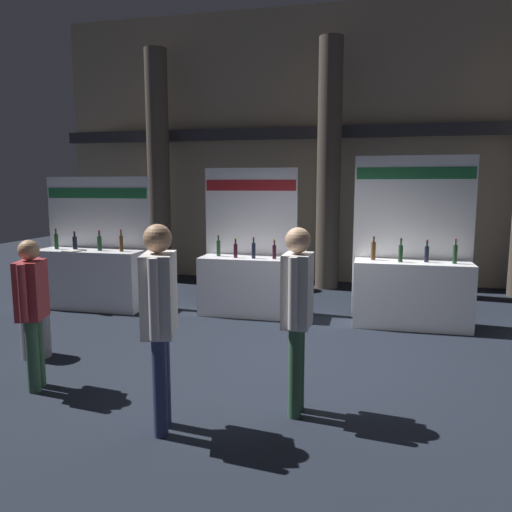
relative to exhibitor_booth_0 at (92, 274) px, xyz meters
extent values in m
plane|color=black|center=(3.85, -1.75, -0.60)|extent=(24.57, 24.57, 0.00)
cube|color=gray|center=(3.85, 3.43, 2.34)|extent=(12.28, 0.25, 5.87)
cube|color=#2D2D33|center=(3.85, 3.13, 2.63)|extent=(12.28, 0.20, 0.24)
cylinder|color=#51473D|center=(0.13, 2.62, 1.90)|extent=(0.48, 0.48, 5.00)
cylinder|color=#51473D|center=(3.85, 2.62, 1.90)|extent=(0.48, 0.48, 5.00)
cube|color=white|center=(0.00, -0.05, -0.09)|extent=(1.87, 0.60, 1.02)
cube|color=white|center=(0.00, 0.29, 0.54)|extent=(1.96, 0.04, 2.27)
cube|color=#1E6638|center=(0.00, 0.27, 1.39)|extent=(1.90, 0.01, 0.18)
cylinder|color=#19381E|center=(-0.64, -0.03, 0.55)|extent=(0.07, 0.07, 0.26)
cylinder|color=#19381E|center=(-0.64, -0.03, 0.72)|extent=(0.03, 0.03, 0.08)
cylinder|color=red|center=(-0.64, -0.03, 0.77)|extent=(0.03, 0.03, 0.02)
cylinder|color=black|center=(-0.21, -0.13, 0.54)|extent=(0.08, 0.08, 0.24)
cylinder|color=black|center=(-0.21, -0.13, 0.69)|extent=(0.03, 0.03, 0.08)
cylinder|color=red|center=(-0.21, -0.13, 0.74)|extent=(0.03, 0.03, 0.02)
cylinder|color=#19381E|center=(0.21, -0.05, 0.54)|extent=(0.07, 0.07, 0.24)
cylinder|color=#19381E|center=(0.21, -0.05, 0.70)|extent=(0.03, 0.03, 0.09)
cylinder|color=red|center=(0.21, -0.05, 0.75)|extent=(0.03, 0.03, 0.02)
cylinder|color=#472D14|center=(0.62, -0.07, 0.55)|extent=(0.06, 0.06, 0.27)
cylinder|color=#472D14|center=(0.62, -0.07, 0.73)|extent=(0.03, 0.03, 0.09)
cylinder|color=red|center=(0.62, -0.07, 0.78)|extent=(0.03, 0.03, 0.02)
cube|color=silver|center=(-0.17, -0.23, 0.43)|extent=(0.31, 0.39, 0.02)
cube|color=white|center=(2.73, 0.14, -0.12)|extent=(1.50, 0.60, 0.96)
cube|color=white|center=(2.73, 0.48, 0.61)|extent=(1.58, 0.04, 2.41)
cube|color=maroon|center=(2.73, 0.46, 1.52)|extent=(1.53, 0.01, 0.18)
cylinder|color=#19381E|center=(2.25, 0.19, 0.48)|extent=(0.06, 0.06, 0.26)
cylinder|color=#19381E|center=(2.25, 0.19, 0.66)|extent=(0.03, 0.03, 0.09)
cylinder|color=gold|center=(2.25, 0.19, 0.71)|extent=(0.03, 0.03, 0.02)
cylinder|color=black|center=(2.58, 0.07, 0.47)|extent=(0.06, 0.06, 0.22)
cylinder|color=black|center=(2.58, 0.07, 0.62)|extent=(0.03, 0.03, 0.08)
cylinder|color=gold|center=(2.58, 0.07, 0.67)|extent=(0.03, 0.03, 0.02)
cylinder|color=black|center=(2.88, 0.05, 0.48)|extent=(0.06, 0.06, 0.25)
cylinder|color=black|center=(2.88, 0.05, 0.64)|extent=(0.03, 0.03, 0.07)
cylinder|color=red|center=(2.88, 0.05, 0.69)|extent=(0.03, 0.03, 0.02)
cylinder|color=black|center=(3.22, 0.08, 0.47)|extent=(0.06, 0.06, 0.22)
cylinder|color=black|center=(3.22, 0.08, 0.62)|extent=(0.03, 0.03, 0.08)
cylinder|color=gold|center=(3.22, 0.08, 0.67)|extent=(0.03, 0.03, 0.02)
cube|color=white|center=(5.33, 0.02, -0.10)|extent=(1.70, 0.60, 0.99)
cube|color=white|center=(5.33, 0.36, 0.69)|extent=(1.79, 0.04, 2.57)
cube|color=#1E6638|center=(5.33, 0.34, 1.71)|extent=(1.74, 0.01, 0.18)
cylinder|color=#472D14|center=(4.76, 0.09, 0.53)|extent=(0.07, 0.07, 0.27)
cylinder|color=#472D14|center=(4.76, 0.09, 0.70)|extent=(0.03, 0.03, 0.07)
cylinder|color=black|center=(4.76, 0.09, 0.74)|extent=(0.03, 0.03, 0.02)
cylinder|color=#19381E|center=(5.15, -0.04, 0.52)|extent=(0.07, 0.07, 0.25)
cylinder|color=#19381E|center=(5.15, -0.04, 0.69)|extent=(0.03, 0.03, 0.09)
cylinder|color=black|center=(5.15, -0.04, 0.74)|extent=(0.03, 0.03, 0.02)
cylinder|color=black|center=(5.52, 0.04, 0.51)|extent=(0.06, 0.06, 0.24)
cylinder|color=black|center=(5.52, 0.04, 0.67)|extent=(0.03, 0.03, 0.08)
cylinder|color=red|center=(5.52, 0.04, 0.72)|extent=(0.03, 0.03, 0.02)
cylinder|color=#19381E|center=(5.91, -0.01, 0.53)|extent=(0.06, 0.06, 0.27)
cylinder|color=#19381E|center=(5.91, -0.01, 0.70)|extent=(0.03, 0.03, 0.07)
cylinder|color=red|center=(5.91, -0.01, 0.75)|extent=(0.03, 0.03, 0.02)
cylinder|color=slate|center=(0.68, -2.42, -0.29)|extent=(0.35, 0.35, 0.63)
torus|color=black|center=(0.68, -2.42, 0.04)|extent=(0.35, 0.35, 0.02)
cylinder|color=#33563D|center=(1.35, -3.34, -0.22)|extent=(0.12, 0.12, 0.76)
cylinder|color=#33563D|center=(1.30, -3.20, -0.22)|extent=(0.12, 0.12, 0.76)
cube|color=maroon|center=(1.33, -3.27, 0.46)|extent=(0.33, 0.41, 0.60)
sphere|color=tan|center=(1.33, -3.27, 0.87)|extent=(0.21, 0.21, 0.21)
cylinder|color=maroon|center=(1.39, -3.49, 0.48)|extent=(0.08, 0.08, 0.57)
cylinder|color=maroon|center=(1.26, -3.06, 0.48)|extent=(0.08, 0.08, 0.57)
cylinder|color=navy|center=(2.95, -3.71, -0.16)|extent=(0.12, 0.12, 0.87)
cylinder|color=navy|center=(3.00, -3.89, -0.16)|extent=(0.12, 0.12, 0.87)
cube|color=silver|center=(2.98, -3.80, 0.62)|extent=(0.36, 0.49, 0.69)
sphere|color=tan|center=(2.98, -3.80, 1.09)|extent=(0.24, 0.24, 0.24)
cylinder|color=silver|center=(2.91, -3.54, 0.63)|extent=(0.08, 0.08, 0.66)
cylinder|color=silver|center=(3.04, -4.06, 0.63)|extent=(0.08, 0.08, 0.66)
cylinder|color=#33563D|center=(4.07, -3.15, -0.18)|extent=(0.12, 0.12, 0.84)
cylinder|color=#33563D|center=(4.06, -3.29, -0.18)|extent=(0.12, 0.12, 0.84)
cube|color=silver|center=(4.06, -3.22, 0.58)|extent=(0.26, 0.36, 0.67)
sphere|color=tan|center=(4.06, -3.22, 1.04)|extent=(0.23, 0.23, 0.23)
cylinder|color=silver|center=(4.07, -3.00, 0.60)|extent=(0.08, 0.08, 0.64)
cylinder|color=silver|center=(4.06, -3.44, 0.60)|extent=(0.08, 0.08, 0.64)
camera|label=1|loc=(4.68, -7.55, 1.52)|focal=34.47mm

